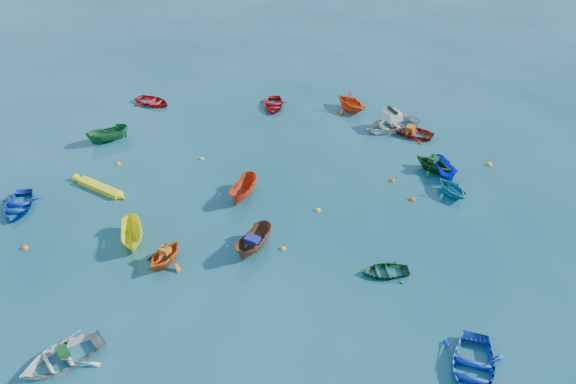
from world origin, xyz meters
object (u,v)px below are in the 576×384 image
(dinghy_blue_sw, at_px, (19,209))
(motorboat_white, at_px, (391,128))
(kayak_yellow, at_px, (100,190))
(dinghy_white_near, at_px, (63,361))
(dinghy_blue_se, at_px, (471,371))

(dinghy_blue_sw, relative_size, motorboat_white, 0.77)
(kayak_yellow, bearing_deg, dinghy_blue_sw, 147.35)
(dinghy_blue_sw, relative_size, kayak_yellow, 0.79)
(dinghy_blue_sw, distance_m, dinghy_white_near, 12.66)
(kayak_yellow, xyz_separation_m, motorboat_white, (16.12, 13.11, 0.00))
(dinghy_blue_sw, height_order, kayak_yellow, dinghy_blue_sw)
(dinghy_blue_sw, bearing_deg, motorboat_white, 15.18)
(kayak_yellow, bearing_deg, motorboat_white, -35.21)
(dinghy_white_near, distance_m, motorboat_white, 27.18)
(dinghy_blue_sw, bearing_deg, dinghy_blue_se, -34.37)
(dinghy_blue_sw, relative_size, dinghy_white_near, 0.93)
(dinghy_blue_se, relative_size, motorboat_white, 0.88)
(dinghy_blue_sw, xyz_separation_m, kayak_yellow, (3.50, 3.12, 0.00))
(dinghy_blue_se, xyz_separation_m, motorboat_white, (-6.12, 20.75, 0.00))
(dinghy_blue_se, bearing_deg, dinghy_white_near, -163.42)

